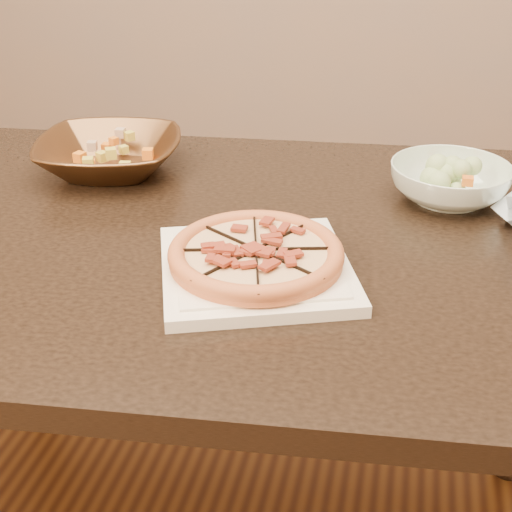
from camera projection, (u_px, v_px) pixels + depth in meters
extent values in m
cube|color=black|center=(210.00, 241.00, 1.15)|extent=(1.45, 1.01, 0.04)
cylinder|color=black|center=(20.00, 284.00, 1.76)|extent=(0.07, 0.07, 0.71)
cube|color=white|center=(256.00, 269.00, 1.02)|extent=(0.34, 0.34, 0.02)
cube|color=white|center=(256.00, 262.00, 1.01)|extent=(0.29, 0.29, 0.00)
cylinder|color=#DD7F49|center=(256.00, 257.00, 1.01)|extent=(0.25, 0.25, 0.01)
torus|color=#DD7F49|center=(256.00, 252.00, 1.00)|extent=(0.25, 0.25, 0.02)
cylinder|color=beige|center=(256.00, 253.00, 1.00)|extent=(0.20, 0.20, 0.01)
cube|color=black|center=(256.00, 250.00, 1.00)|extent=(0.06, 0.24, 0.01)
cube|color=black|center=(256.00, 250.00, 1.00)|extent=(0.21, 0.13, 0.01)
cube|color=black|center=(256.00, 250.00, 1.00)|extent=(0.24, 0.06, 0.01)
cube|color=black|center=(256.00, 250.00, 1.00)|extent=(0.13, 0.21, 0.01)
cube|color=brown|center=(269.00, 248.00, 1.00)|extent=(0.03, 0.02, 0.00)
cube|color=brown|center=(284.00, 245.00, 1.01)|extent=(0.03, 0.02, 0.00)
cube|color=brown|center=(296.00, 239.00, 1.02)|extent=(0.03, 0.03, 0.00)
cube|color=brown|center=(270.00, 243.00, 1.01)|extent=(0.03, 0.03, 0.00)
cube|color=brown|center=(277.00, 236.00, 1.03)|extent=(0.02, 0.03, 0.00)
cube|color=brown|center=(279.00, 228.00, 1.05)|extent=(0.02, 0.03, 0.00)
cube|color=brown|center=(262.00, 238.00, 1.03)|extent=(0.02, 0.02, 0.00)
cube|color=brown|center=(259.00, 230.00, 1.05)|extent=(0.02, 0.03, 0.00)
cube|color=brown|center=(249.00, 224.00, 1.07)|extent=(0.02, 0.03, 0.00)
cube|color=brown|center=(247.00, 236.00, 1.03)|extent=(0.02, 0.03, 0.00)
cube|color=brown|center=(234.00, 231.00, 1.05)|extent=(0.03, 0.03, 0.00)
cube|color=brown|center=(245.00, 243.00, 1.01)|extent=(0.03, 0.02, 0.00)
cube|color=brown|center=(230.00, 240.00, 1.02)|extent=(0.03, 0.02, 0.00)
cube|color=brown|center=(212.00, 239.00, 1.02)|extent=(0.03, 0.02, 0.00)
cube|color=brown|center=(236.00, 246.00, 1.00)|extent=(0.02, 0.01, 0.00)
cube|color=brown|center=(219.00, 248.00, 1.00)|extent=(0.03, 0.02, 0.00)
cube|color=brown|center=(203.00, 254.00, 0.98)|extent=(0.03, 0.02, 0.00)
cube|color=brown|center=(233.00, 253.00, 0.99)|extent=(0.03, 0.03, 0.00)
cube|color=brown|center=(222.00, 260.00, 0.97)|extent=(0.03, 0.03, 0.00)
cube|color=brown|center=(247.00, 253.00, 0.99)|extent=(0.02, 0.03, 0.00)
cube|color=brown|center=(241.00, 261.00, 0.97)|extent=(0.02, 0.03, 0.00)
cube|color=brown|center=(242.00, 270.00, 0.94)|extent=(0.02, 0.02, 0.00)
cube|color=brown|center=(255.00, 257.00, 0.98)|extent=(0.02, 0.03, 0.00)
cube|color=brown|center=(261.00, 265.00, 0.96)|extent=(0.02, 0.03, 0.00)
cube|color=brown|center=(274.00, 272.00, 0.94)|extent=(0.02, 0.03, 0.00)
cube|color=brown|center=(269.00, 258.00, 0.97)|extent=(0.03, 0.03, 0.00)
cube|color=brown|center=(285.00, 262.00, 0.96)|extent=(0.03, 0.02, 0.00)
cube|color=brown|center=(305.00, 264.00, 0.96)|extent=(0.03, 0.02, 0.00)
cube|color=brown|center=(283.00, 253.00, 0.99)|extent=(0.03, 0.02, 0.00)
cube|color=brown|center=(301.00, 252.00, 0.99)|extent=(0.02, 0.01, 0.00)
imported|color=brown|center=(110.00, 155.00, 1.35)|extent=(0.32, 0.32, 0.07)
cube|color=tan|center=(107.00, 131.00, 1.33)|extent=(0.03, 0.03, 0.03)
cube|color=orange|center=(117.00, 130.00, 1.33)|extent=(0.03, 0.03, 0.03)
cube|color=gold|center=(125.00, 127.00, 1.34)|extent=(0.03, 0.03, 0.03)
cube|color=tan|center=(126.00, 123.00, 1.37)|extent=(0.03, 0.03, 0.03)
cube|color=orange|center=(109.00, 129.00, 1.33)|extent=(0.03, 0.03, 0.03)
cube|color=gold|center=(105.00, 126.00, 1.35)|extent=(0.03, 0.03, 0.03)
cube|color=tan|center=(95.00, 125.00, 1.36)|extent=(0.03, 0.03, 0.03)
cube|color=orange|center=(106.00, 131.00, 1.33)|extent=(0.03, 0.03, 0.03)
cube|color=gold|center=(97.00, 131.00, 1.33)|extent=(0.03, 0.03, 0.03)
cube|color=tan|center=(87.00, 134.00, 1.31)|extent=(0.03, 0.03, 0.03)
cube|color=orange|center=(82.00, 139.00, 1.29)|extent=(0.03, 0.03, 0.03)
cube|color=gold|center=(104.00, 133.00, 1.32)|extent=(0.03, 0.03, 0.03)
cube|color=tan|center=(106.00, 136.00, 1.30)|extent=(0.03, 0.03, 0.03)
cube|color=orange|center=(116.00, 139.00, 1.29)|extent=(0.03, 0.03, 0.03)
cube|color=gold|center=(109.00, 131.00, 1.32)|extent=(0.03, 0.03, 0.03)
imported|color=silver|center=(450.00, 183.00, 1.23)|extent=(0.27, 0.27, 0.06)
sphere|color=#9DBD78|center=(453.00, 155.00, 1.21)|extent=(0.04, 0.04, 0.04)
sphere|color=#9DBD78|center=(463.00, 154.00, 1.21)|extent=(0.04, 0.04, 0.04)
sphere|color=#9DBD78|center=(463.00, 149.00, 1.24)|extent=(0.04, 0.04, 0.04)
sphere|color=#9DBD78|center=(452.00, 153.00, 1.22)|extent=(0.04, 0.04, 0.04)
sphere|color=#9DBD78|center=(441.00, 150.00, 1.23)|extent=(0.04, 0.04, 0.04)
sphere|color=#9DBD78|center=(452.00, 155.00, 1.21)|extent=(0.04, 0.04, 0.04)
sphere|color=#9DBD78|center=(441.00, 155.00, 1.21)|extent=(0.04, 0.04, 0.04)
sphere|color=#9DBD78|center=(437.00, 160.00, 1.19)|extent=(0.04, 0.04, 0.04)
sphere|color=#9DBD78|center=(452.00, 158.00, 1.20)|extent=(0.04, 0.04, 0.04)
sphere|color=#9DBD78|center=(462.00, 162.00, 1.18)|extent=(0.04, 0.04, 0.04)
sphere|color=#9DBD78|center=(456.00, 156.00, 1.21)|extent=(0.04, 0.04, 0.04)
cube|color=orange|center=(467.00, 157.00, 1.23)|extent=(0.02, 0.02, 0.01)
cube|color=orange|center=(445.00, 154.00, 1.24)|extent=(0.02, 0.02, 0.01)
cube|color=orange|center=(434.00, 159.00, 1.22)|extent=(0.02, 0.02, 0.01)
cube|color=orange|center=(448.00, 166.00, 1.19)|extent=(0.02, 0.02, 0.01)
cube|color=orange|center=(469.00, 165.00, 1.19)|extent=(0.02, 0.02, 0.01)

